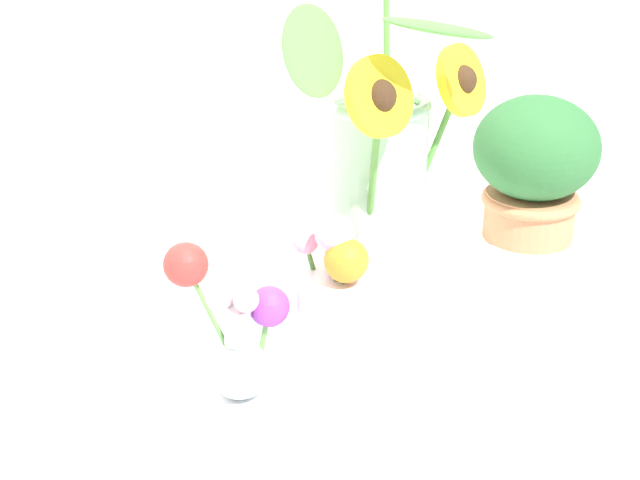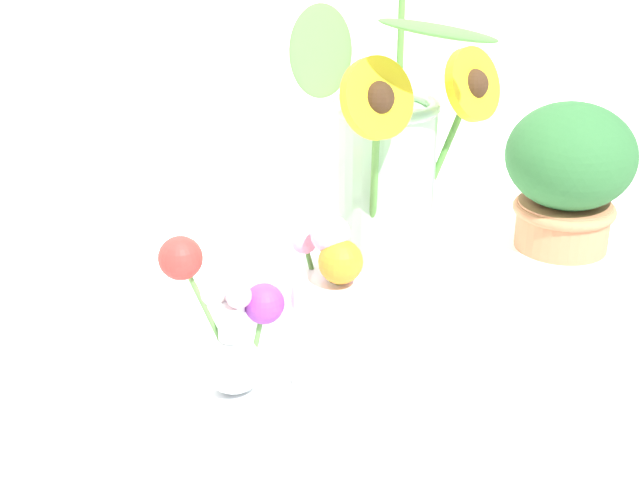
# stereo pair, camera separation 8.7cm
# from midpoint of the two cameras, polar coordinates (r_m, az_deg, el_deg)

# --- Properties ---
(ground_plane) EXTENTS (6.00, 6.00, 0.00)m
(ground_plane) POSITION_cam_midpoint_polar(r_m,az_deg,el_deg) (0.92, 2.33, -9.87)
(ground_plane) COLOR white
(serving_tray) EXTENTS (0.50, 0.50, 0.02)m
(serving_tray) POSITION_cam_midpoint_polar(r_m,az_deg,el_deg) (0.94, -2.67, -8.29)
(serving_tray) COLOR silver
(serving_tray) RESTS_ON ground_plane
(mason_jar_sunflowers) EXTENTS (0.23, 0.24, 0.43)m
(mason_jar_sunflowers) POSITION_cam_midpoint_polar(r_m,az_deg,el_deg) (0.93, 0.96, 2.87)
(mason_jar_sunflowers) COLOR #99CC9E
(mason_jar_sunflowers) RESTS_ON serving_tray
(vase_small_center) EXTENTS (0.07, 0.09, 0.18)m
(vase_small_center) POSITION_cam_midpoint_polar(r_m,az_deg,el_deg) (0.86, -2.04, -4.60)
(vase_small_center) COLOR white
(vase_small_center) RESTS_ON serving_tray
(vase_bulb_right) EXTENTS (0.10, 0.08, 0.16)m
(vase_bulb_right) POSITION_cam_midpoint_polar(r_m,az_deg,el_deg) (0.85, -8.52, -5.83)
(vase_bulb_right) COLOR white
(vase_bulb_right) RESTS_ON serving_tray
(potted_plant) EXTENTS (0.17, 0.17, 0.20)m
(potted_plant) POSITION_cam_midpoint_polar(r_m,az_deg,el_deg) (1.25, 11.66, 4.79)
(potted_plant) COLOR #B7704C
(potted_plant) RESTS_ON ground_plane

